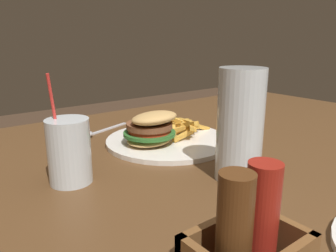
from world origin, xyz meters
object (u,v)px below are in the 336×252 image
juice_glass (69,153)px  spoon (83,134)px  beer_glass (240,128)px  meal_plate_near (162,134)px

juice_glass → spoon: (-0.12, -0.22, -0.04)m
beer_glass → juice_glass: 0.28m
juice_glass → spoon: bearing=-118.0°
meal_plate_near → spoon: bearing=-53.8°
meal_plate_near → beer_glass: bearing=89.1°
juice_glass → spoon: juice_glass is taller
meal_plate_near → beer_glass: 0.23m
meal_plate_near → spoon: (0.12, -0.16, -0.02)m
beer_glass → spoon: bearing=-73.5°
juice_glass → beer_glass: bearing=145.4°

